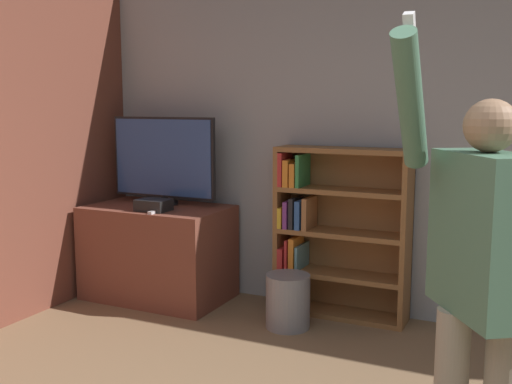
{
  "coord_description": "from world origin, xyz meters",
  "views": [
    {
      "loc": [
        1.0,
        -1.12,
        1.57
      ],
      "look_at": [
        -0.46,
        1.94,
        1.07
      ],
      "focal_mm": 42.0,
      "sensor_mm": 36.0,
      "label": 1
    }
  ],
  "objects_px": {
    "bookshelf": "(331,231)",
    "waste_bin": "(288,301)",
    "game_console": "(154,205)",
    "television": "(164,160)",
    "person": "(482,270)"
  },
  "relations": [
    {
      "from": "game_console",
      "to": "waste_bin",
      "type": "distance_m",
      "value": 1.27
    },
    {
      "from": "game_console",
      "to": "bookshelf",
      "type": "height_order",
      "value": "bookshelf"
    },
    {
      "from": "television",
      "to": "person",
      "type": "height_order",
      "value": "person"
    },
    {
      "from": "television",
      "to": "bookshelf",
      "type": "xyz_separation_m",
      "value": [
        1.38,
        0.13,
        -0.49
      ]
    },
    {
      "from": "person",
      "to": "television",
      "type": "bearing_deg",
      "value": -158.1
    },
    {
      "from": "television",
      "to": "bookshelf",
      "type": "bearing_deg",
      "value": 5.55
    },
    {
      "from": "television",
      "to": "waste_bin",
      "type": "height_order",
      "value": "television"
    },
    {
      "from": "television",
      "to": "waste_bin",
      "type": "relative_size",
      "value": 2.45
    },
    {
      "from": "person",
      "to": "waste_bin",
      "type": "distance_m",
      "value": 2.17
    },
    {
      "from": "bookshelf",
      "to": "game_console",
      "type": "bearing_deg",
      "value": -162.21
    },
    {
      "from": "television",
      "to": "bookshelf",
      "type": "relative_size",
      "value": 0.75
    },
    {
      "from": "bookshelf",
      "to": "waste_bin",
      "type": "height_order",
      "value": "bookshelf"
    },
    {
      "from": "game_console",
      "to": "person",
      "type": "bearing_deg",
      "value": -30.46
    },
    {
      "from": "bookshelf",
      "to": "person",
      "type": "height_order",
      "value": "person"
    },
    {
      "from": "game_console",
      "to": "waste_bin",
      "type": "bearing_deg",
      "value": 0.62
    }
  ]
}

